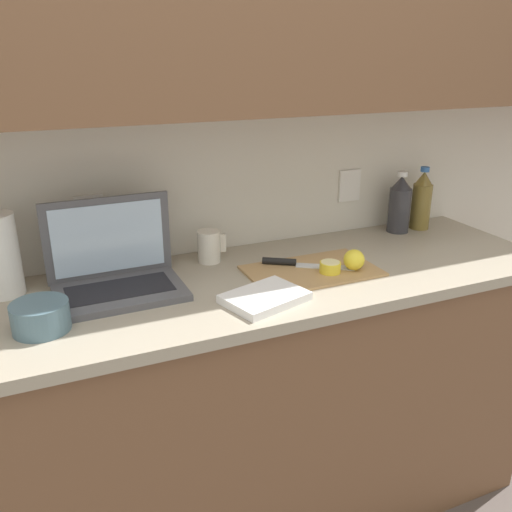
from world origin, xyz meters
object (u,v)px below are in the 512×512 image
Objects in this scene: bottle_oil_tall at (422,201)px; measuring_cup at (209,246)px; lemon_half_cut at (330,267)px; lemon_whole_beside at (354,260)px; cutting_board at (312,271)px; bowl_white at (41,317)px; bottle_green_soda at (400,205)px; knife at (292,263)px; laptop at (115,270)px.

bottle_oil_tall is 0.88m from measuring_cup.
bottle_oil_tall is at bearing 25.54° from lemon_half_cut.
cutting_board is at bearing 156.90° from lemon_whole_beside.
measuring_cup is at bearing 140.94° from cutting_board.
bowl_white is (-1.42, -0.29, -0.07)m from bottle_oil_tall.
bottle_oil_tall is (0.10, 0.00, 0.00)m from bottle_green_soda.
bowl_white is at bearing -175.49° from cutting_board.
lemon_whole_beside is 0.47× the size of bowl_white.
measuring_cup reaches higher than cutting_board.
bowl_white is at bearing -168.27° from bottle_oil_tall.
knife is at bearing 9.13° from bowl_white.
knife is 3.99× the size of lemon_half_cut.
lemon_half_cut is 0.85m from bowl_white.
lemon_half_cut is (0.63, -0.15, -0.04)m from laptop.
bottle_green_soda is at bearing 36.29° from lemon_whole_beside.
bottle_green_soda reaches higher than lemon_half_cut.
knife is (0.55, -0.05, -0.05)m from laptop.
lemon_half_cut is at bearing -17.86° from knife.
bottle_green_soda is at bearing 49.82° from knife.
lemon_whole_beside is at bearing -34.66° from measuring_cup.
knife is at bearing -162.64° from bottle_green_soda.
measuring_cup reaches higher than lemon_whole_beside.
bottle_green_soda is (0.46, 0.27, 0.08)m from lemon_half_cut.
measuring_cup is at bearing 177.53° from knife.
laptop is at bearing -174.44° from bottle_oil_tall.
bottle_green_soda reaches higher than lemon_whole_beside.
bowl_white is at bearing -179.25° from lemon_whole_beside.
measuring_cup is at bearing 145.34° from lemon_whole_beside.
knife is 0.13m from lemon_half_cut.
bottle_green_soda is (0.38, 0.28, 0.07)m from lemon_whole_beside.
lemon_half_cut reaches higher than knife.
measuring_cup is (-0.39, 0.27, 0.01)m from lemon_whole_beside.
bowl_white is (-0.54, -0.28, -0.02)m from measuring_cup.
measuring_cup is at bearing 27.43° from bowl_white.
bottle_oil_tall reaches higher than measuring_cup.
laptop is 2.61× the size of bowl_white.
lemon_half_cut is 0.64m from bottle_oil_tall.
bottle_oil_tall reaches higher than bowl_white.
bowl_white is at bearing -178.46° from lemon_half_cut.
lemon_half_cut is 0.47× the size of bowl_white.
knife is 2.49× the size of measuring_cup.
cutting_board is 1.74× the size of bottle_green_soda.
lemon_half_cut reaches higher than cutting_board.
bottle_oil_tall is at bearing 0.00° from bottle_green_soda.
lemon_whole_beside is at bearing -1.82° from knife.
lemon_half_cut is at bearing 172.30° from lemon_whole_beside.
bottle_green_soda is 2.21× the size of measuring_cup.
bottle_oil_tall is at bearing 20.72° from cutting_board.
bottle_oil_tall is at bearing 30.03° from lemon_whole_beside.
lemon_whole_beside is 0.27× the size of bottle_oil_tall.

